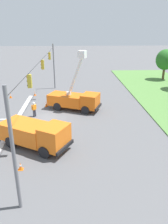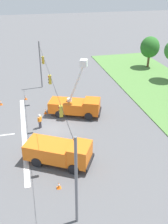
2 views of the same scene
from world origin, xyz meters
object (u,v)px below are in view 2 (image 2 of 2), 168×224
Objects in this scene: tree_far_west at (150,47)px; traffic_cone_mid_right at (95,103)px; traffic_cone_lane_edge_a at (26,97)px; utility_truck_support_near at (59,151)px; traffic_cone_foreground_right at (49,140)px; utility_truck_bucket_lift at (76,105)px; traffic_cone_near_bucket at (1,103)px; traffic_cone_foreground_left at (45,111)px; road_worker at (40,120)px; traffic_cone_mid_left at (59,185)px.

tree_far_west is 9.96× the size of traffic_cone_mid_right.
tree_far_west is 25.30m from traffic_cone_lane_edge_a.
utility_truck_support_near is 9.81× the size of traffic_cone_foreground_right.
tree_far_west is 0.88× the size of utility_truck_support_near.
utility_truck_bucket_lift is 10.65× the size of traffic_cone_foreground_right.
utility_truck_support_near is 15.27m from traffic_cone_near_bucket.
traffic_cone_mid_right is (-0.99, 6.85, -0.04)m from traffic_cone_foreground_left.
utility_truck_bucket_lift is (15.49, -17.26, -2.47)m from tree_far_west.
utility_truck_bucket_lift is 10.69m from traffic_cone_near_bucket.
traffic_cone_foreground_left is 1.13× the size of traffic_cone_mid_right.
traffic_cone_lane_edge_a is at bearing -170.43° from utility_truck_support_near.
traffic_cone_near_bucket is (-14.06, -5.88, -0.91)m from utility_truck_support_near.
traffic_cone_mid_right is at bearing 98.19° from traffic_cone_foreground_left.
traffic_cone_lane_edge_a is at bearing -171.08° from road_worker.
traffic_cone_foreground_right reaches higher than traffic_cone_mid_left.
traffic_cone_foreground_left is at bearing -55.78° from tree_far_west.
utility_truck_bucket_lift is at bearing 44.25° from traffic_cone_lane_edge_a.
utility_truck_support_near is 3.75m from traffic_cone_foreground_right.
road_worker is (-6.76, -1.24, -0.26)m from utility_truck_support_near.
tree_far_west is 8.82× the size of traffic_cone_foreground_left.
traffic_cone_mid_left is at bearing 5.99° from traffic_cone_lane_edge_a.
tree_far_west is 8.18× the size of traffic_cone_near_bucket.
utility_truck_support_near is 10.68× the size of traffic_cone_mid_left.
traffic_cone_mid_left is (6.88, 0.01, -0.03)m from traffic_cone_foreground_right.
utility_truck_bucket_lift is 11.59× the size of traffic_cone_mid_left.
traffic_cone_mid_right is 0.82× the size of traffic_cone_near_bucket.
traffic_cone_mid_left is (3.31, -0.61, -0.96)m from utility_truck_support_near.
traffic_cone_mid_left is 18.15m from traffic_cone_near_bucket.
tree_far_west reaches higher than road_worker.
traffic_cone_foreground_right is at bearing -45.63° from tree_far_west.
traffic_cone_foreground_left is 13.46m from traffic_cone_mid_left.
traffic_cone_foreground_right reaches higher than traffic_cone_lane_edge_a.
tree_far_west reaches higher than traffic_cone_mid_left.
utility_truck_support_near reaches higher than traffic_cone_foreground_right.
utility_truck_support_near is at bearing -30.49° from traffic_cone_mid_right.
tree_far_west is 8.92× the size of traffic_cone_lane_edge_a.
road_worker is 8.45m from traffic_cone_lane_edge_a.
traffic_cone_near_bucket reaches higher than traffic_cone_mid_left.
utility_truck_support_near is at bearing 1.63° from traffic_cone_foreground_left.
traffic_cone_mid_left is (12.24, -4.05, -1.07)m from utility_truck_bucket_lift.
traffic_cone_near_bucket is 1.09× the size of traffic_cone_lane_edge_a.
traffic_cone_near_bucket is at bearing -118.82° from utility_truck_bucket_lift.
traffic_cone_foreground_left is 6.59m from traffic_cone_foreground_right.
tree_far_west reaches higher than traffic_cone_near_bucket.
tree_far_west is 19.72m from traffic_cone_mid_right.
traffic_cone_lane_edge_a is (-3.93, -9.10, 0.04)m from traffic_cone_mid_right.
utility_truck_support_near reaches higher than traffic_cone_mid_left.
traffic_cone_foreground_right reaches higher than traffic_cone_mid_right.
utility_truck_bucket_lift is 6.80m from traffic_cone_foreground_right.
utility_truck_support_near is 9.32× the size of traffic_cone_near_bucket.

